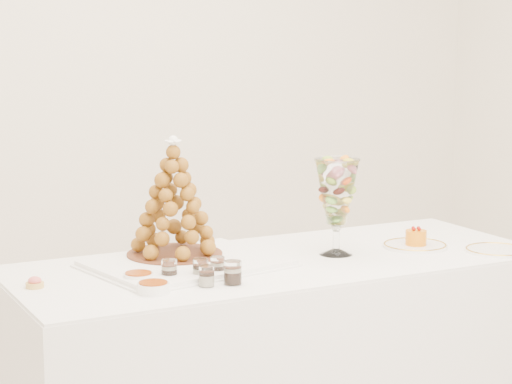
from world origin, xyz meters
TOP-DOWN VIEW (x-y plane):
  - buffet_table at (0.03, 0.12)m, footprint 1.90×0.77m
  - lace_tray at (-0.29, 0.17)m, footprint 0.68×0.56m
  - macaron_vase at (0.25, 0.10)m, footprint 0.16×0.16m
  - cake_plate at (0.57, 0.07)m, footprint 0.24×0.24m
  - spare_plate at (0.79, -0.12)m, footprint 0.23×0.23m
  - pink_tart at (-0.82, 0.13)m, footprint 0.06×0.06m
  - verrine_a at (-0.42, 0.02)m, footprint 0.06×0.06m
  - verrine_b at (-0.32, -0.01)m, footprint 0.06×0.06m
  - verrine_c at (-0.25, 0.01)m, footprint 0.06×0.06m
  - verrine_d at (-0.34, -0.10)m, footprint 0.06×0.06m
  - verrine_e at (-0.26, -0.11)m, footprint 0.06×0.06m
  - ramekin_back at (-0.51, 0.04)m, footprint 0.10×0.10m
  - ramekin_front at (-0.52, -0.09)m, footprint 0.10×0.10m
  - croquembouche at (-0.30, 0.28)m, footprint 0.33×0.33m
  - mousse_cake at (0.57, 0.06)m, footprint 0.08×0.08m

SIDE VIEW (x-z plane):
  - buffet_table at x=0.03m, z-range 0.00..0.72m
  - spare_plate at x=0.79m, z-range 0.72..0.73m
  - cake_plate at x=0.57m, z-range 0.72..0.73m
  - lace_tray at x=-0.29m, z-range 0.72..0.74m
  - ramekin_back at x=-0.51m, z-range 0.72..0.75m
  - pink_tart at x=-0.82m, z-range 0.71..0.75m
  - ramekin_front at x=-0.52m, z-range 0.72..0.75m
  - verrine_c at x=-0.25m, z-range 0.72..0.78m
  - verrine_d at x=-0.34m, z-range 0.72..0.78m
  - verrine_b at x=-0.32m, z-range 0.72..0.79m
  - verrine_a at x=-0.42m, z-range 0.72..0.79m
  - verrine_e at x=-0.26m, z-range 0.72..0.79m
  - mousse_cake at x=0.57m, z-range 0.72..0.79m
  - croquembouche at x=-0.30m, z-range 0.73..1.15m
  - macaron_vase at x=0.25m, z-range 0.77..1.11m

